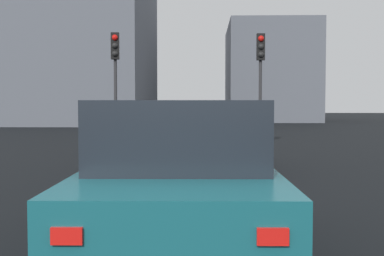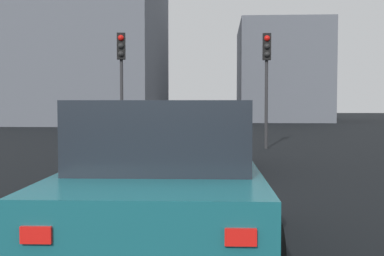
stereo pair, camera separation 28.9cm
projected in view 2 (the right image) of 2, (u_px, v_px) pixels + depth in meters
The scene contains 6 objects.
car_navy_lead at pixel (197, 139), 11.97m from camera, with size 4.66×2.09×1.45m.
car_teal_second at pixel (166, 181), 5.13m from camera, with size 4.13×2.07×1.58m.
traffic_light_near_left at pixel (121, 66), 17.10m from camera, with size 0.33×0.30×3.96m.
traffic_light_near_right at pixel (267, 66), 17.02m from camera, with size 0.32×0.29×3.94m.
building_facade_left at pixel (280, 74), 45.30m from camera, with size 11.79×7.50×8.51m, color slate.
building_facade_center at pixel (88, 29), 39.98m from camera, with size 14.70×11.37×14.99m, color slate.
Camera 2 is at (-3.51, -0.63, 1.56)m, focal length 46.84 mm.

